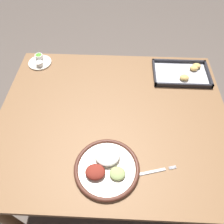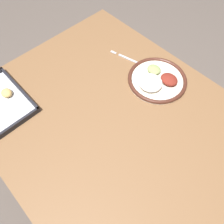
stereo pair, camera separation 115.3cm
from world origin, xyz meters
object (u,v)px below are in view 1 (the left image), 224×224
dinner_plate (107,167)px  fork (151,172)px  baking_tray (183,73)px  saucer_plate (40,61)px

dinner_plate → fork: size_ratio=1.39×
fork → baking_tray: 0.71m
saucer_plate → dinner_plate: bearing=-55.8°
dinner_plate → baking_tray: size_ratio=0.86×
baking_tray → saucer_plate: bearing=175.6°
fork → baking_tray: baking_tray is taller
saucer_plate → baking_tray: size_ratio=0.43×
fork → baking_tray: (0.24, 0.66, 0.01)m
saucer_plate → baking_tray: saucer_plate is taller
dinner_plate → fork: dinner_plate is taller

